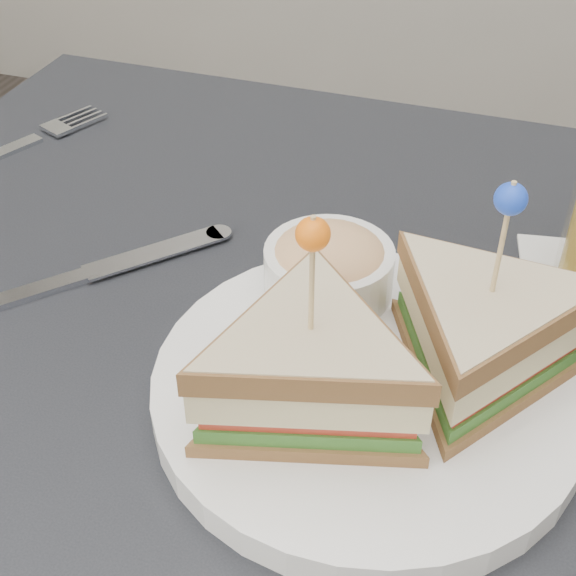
# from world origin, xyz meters

# --- Properties ---
(table) EXTENTS (0.80, 0.80, 0.75)m
(table) POSITION_xyz_m (0.00, 0.00, 0.67)
(table) COLOR black
(table) RESTS_ON ground
(plate_meal) EXTENTS (0.32, 0.32, 0.16)m
(plate_meal) POSITION_xyz_m (0.08, -0.02, 0.79)
(plate_meal) COLOR white
(plate_meal) RESTS_ON table
(cutlery_fork) EXTENTS (0.10, 0.20, 0.01)m
(cutlery_fork) POSITION_xyz_m (-0.32, 0.19, 0.75)
(cutlery_fork) COLOR silver
(cutlery_fork) RESTS_ON table
(cutlery_knife) EXTENTS (0.15, 0.16, 0.01)m
(cutlery_knife) POSITION_xyz_m (-0.15, 0.04, 0.75)
(cutlery_knife) COLOR silver
(cutlery_knife) RESTS_ON table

